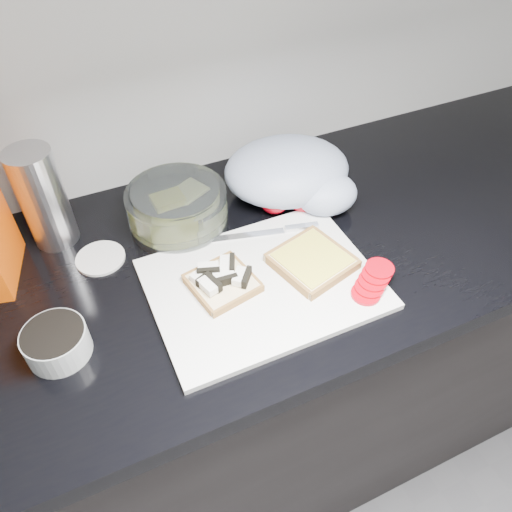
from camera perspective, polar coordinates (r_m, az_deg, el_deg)
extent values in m
cube|color=silver|center=(1.01, -15.57, 24.66)|extent=(3.50, 0.02, 2.50)
cube|color=black|center=(1.33, -5.46, -15.30)|extent=(3.50, 0.60, 0.86)
cube|color=black|center=(0.96, -7.27, -1.96)|extent=(3.50, 0.64, 0.04)
cube|color=white|center=(0.90, 0.79, -3.20)|extent=(0.40, 0.30, 0.01)
cube|color=beige|center=(0.89, -3.85, -3.11)|extent=(0.12, 0.12, 0.01)
cube|color=white|center=(0.88, -6.27, -2.19)|extent=(0.04, 0.03, 0.01)
cube|color=black|center=(0.88, -6.27, -2.19)|extent=(0.04, 0.02, 0.02)
cube|color=white|center=(0.89, -5.46, -1.42)|extent=(0.04, 0.03, 0.01)
cube|color=black|center=(0.89, -5.46, -1.42)|extent=(0.04, 0.02, 0.02)
cube|color=white|center=(0.90, -3.48, -0.99)|extent=(0.03, 0.04, 0.01)
cube|color=black|center=(0.90, -3.48, -0.99)|extent=(0.02, 0.04, 0.02)
cube|color=white|center=(0.86, -5.47, -3.39)|extent=(0.03, 0.04, 0.01)
cube|color=black|center=(0.86, -5.47, -3.39)|extent=(0.02, 0.04, 0.02)
cube|color=white|center=(0.88, -3.65, -2.37)|extent=(0.04, 0.02, 0.01)
cube|color=black|center=(0.88, -3.65, -2.37)|extent=(0.04, 0.01, 0.02)
cube|color=white|center=(0.88, -1.80, -2.36)|extent=(0.04, 0.04, 0.01)
cube|color=black|center=(0.88, -1.80, -2.36)|extent=(0.03, 0.04, 0.02)
cube|color=beige|center=(0.93, 6.42, -0.60)|extent=(0.16, 0.16, 0.02)
cube|color=yellow|center=(0.92, 6.47, -0.17)|extent=(0.14, 0.14, 0.00)
cylinder|color=#AD0411|center=(0.90, 12.43, -4.25)|extent=(0.06, 0.06, 0.01)
cylinder|color=#AD0411|center=(0.90, 12.81, -3.53)|extent=(0.06, 0.06, 0.01)
cylinder|color=#AD0411|center=(0.91, 13.19, -2.81)|extent=(0.06, 0.06, 0.01)
cylinder|color=#AD0411|center=(0.91, 13.57, -2.10)|extent=(0.07, 0.07, 0.01)
cylinder|color=#AD0411|center=(0.92, 13.94, -1.40)|extent=(0.07, 0.07, 0.01)
cube|color=silver|center=(0.98, -0.94, 2.39)|extent=(0.14, 0.05, 0.00)
cube|color=silver|center=(1.00, 5.24, 3.30)|extent=(0.07, 0.03, 0.01)
cylinder|color=#A0A5A5|center=(0.86, -21.82, -9.20)|extent=(0.10, 0.10, 0.05)
cylinder|color=black|center=(0.84, -22.20, -8.36)|extent=(0.10, 0.10, 0.01)
cylinder|color=silver|center=(1.00, -17.35, -0.24)|extent=(0.12, 0.12, 0.01)
cylinder|color=silver|center=(1.01, -8.95, 5.39)|extent=(0.20, 0.20, 0.08)
cube|color=yellow|center=(1.01, -9.77, 4.78)|extent=(0.06, 0.05, 0.04)
cube|color=#F8F594|center=(1.04, -7.47, 5.35)|extent=(0.08, 0.08, 0.02)
cylinder|color=silver|center=(1.01, -23.16, 6.06)|extent=(0.08, 0.08, 0.20)
ellipsoid|color=#AFBBD7|center=(1.07, 3.53, 9.74)|extent=(0.30, 0.26, 0.12)
ellipsoid|color=#AFBBD7|center=(1.05, 8.04, 7.04)|extent=(0.15, 0.13, 0.08)
sphere|color=#AD0411|center=(1.05, 5.40, 6.65)|extent=(0.06, 0.06, 0.06)
sphere|color=#AD0411|center=(1.07, 8.64, 7.30)|extent=(0.06, 0.06, 0.06)
sphere|color=#AD0411|center=(1.04, 2.12, 6.46)|extent=(0.06, 0.06, 0.06)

